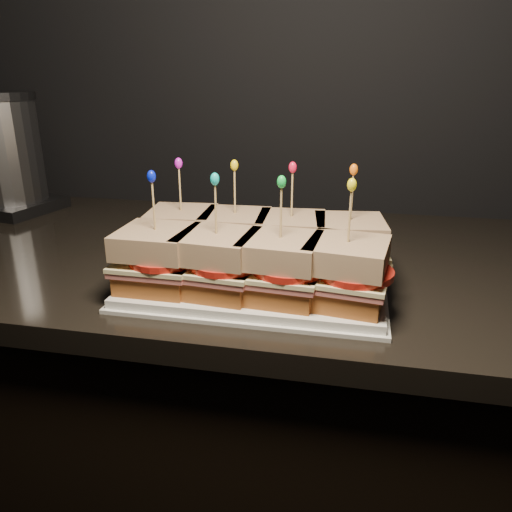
# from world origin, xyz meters

# --- Properties ---
(wall_back) EXTENTS (4.00, 0.04, 2.70)m
(wall_back) POSITION_xyz_m (0.00, 2.00, 1.35)
(wall_back) COLOR black
(wall_back) RESTS_ON ground
(cabinet) EXTENTS (2.42, 0.63, 0.90)m
(cabinet) POSITION_xyz_m (0.07, 1.67, 0.45)
(cabinet) COLOR black
(cabinet) RESTS_ON ground
(granite_slab) EXTENTS (2.46, 0.67, 0.04)m
(granite_slab) POSITION_xyz_m (0.07, 1.67, 0.91)
(granite_slab) COLOR black
(granite_slab) RESTS_ON cabinet
(platter) EXTENTS (0.37, 0.23, 0.02)m
(platter) POSITION_xyz_m (0.39, 1.51, 0.94)
(platter) COLOR white
(platter) RESTS_ON granite_slab
(platter_rim) EXTENTS (0.39, 0.24, 0.01)m
(platter_rim) POSITION_xyz_m (0.39, 1.51, 0.94)
(platter_rim) COLOR white
(platter_rim) RESTS_ON granite_slab
(sandwich_0_bread_bot) EXTENTS (0.11, 0.11, 0.03)m
(sandwich_0_bread_bot) POSITION_xyz_m (0.26, 1.56, 0.96)
(sandwich_0_bread_bot) COLOR brown
(sandwich_0_bread_bot) RESTS_ON platter
(sandwich_0_ham) EXTENTS (0.12, 0.12, 0.01)m
(sandwich_0_ham) POSITION_xyz_m (0.26, 1.56, 0.98)
(sandwich_0_ham) COLOR #C85B58
(sandwich_0_ham) RESTS_ON sandwich_0_bread_bot
(sandwich_0_cheese) EXTENTS (0.12, 0.12, 0.01)m
(sandwich_0_cheese) POSITION_xyz_m (0.26, 1.56, 0.99)
(sandwich_0_cheese) COLOR beige
(sandwich_0_cheese) RESTS_ON sandwich_0_ham
(sandwich_0_tomato) EXTENTS (0.10, 0.10, 0.01)m
(sandwich_0_tomato) POSITION_xyz_m (0.27, 1.55, 1.00)
(sandwich_0_tomato) COLOR red
(sandwich_0_tomato) RESTS_ON sandwich_0_cheese
(sandwich_0_bread_top) EXTENTS (0.11, 0.11, 0.03)m
(sandwich_0_bread_top) POSITION_xyz_m (0.26, 1.56, 1.02)
(sandwich_0_bread_top) COLOR #642E11
(sandwich_0_bread_top) RESTS_ON sandwich_0_tomato
(sandwich_0_pick) EXTENTS (0.00, 0.00, 0.09)m
(sandwich_0_pick) POSITION_xyz_m (0.26, 1.56, 1.07)
(sandwich_0_pick) COLOR tan
(sandwich_0_pick) RESTS_ON sandwich_0_bread_top
(sandwich_0_frill) EXTENTS (0.01, 0.01, 0.02)m
(sandwich_0_frill) POSITION_xyz_m (0.26, 1.56, 1.11)
(sandwich_0_frill) COLOR #CC17CF
(sandwich_0_frill) RESTS_ON sandwich_0_pick
(sandwich_1_bread_bot) EXTENTS (0.10, 0.10, 0.03)m
(sandwich_1_bread_bot) POSITION_xyz_m (0.35, 1.56, 0.96)
(sandwich_1_bread_bot) COLOR brown
(sandwich_1_bread_bot) RESTS_ON platter
(sandwich_1_ham) EXTENTS (0.11, 0.11, 0.01)m
(sandwich_1_ham) POSITION_xyz_m (0.35, 1.56, 0.98)
(sandwich_1_ham) COLOR #C85B58
(sandwich_1_ham) RESTS_ON sandwich_1_bread_bot
(sandwich_1_cheese) EXTENTS (0.12, 0.11, 0.01)m
(sandwich_1_cheese) POSITION_xyz_m (0.35, 1.56, 0.99)
(sandwich_1_cheese) COLOR beige
(sandwich_1_cheese) RESTS_ON sandwich_1_ham
(sandwich_1_tomato) EXTENTS (0.10, 0.10, 0.01)m
(sandwich_1_tomato) POSITION_xyz_m (0.36, 1.55, 1.00)
(sandwich_1_tomato) COLOR red
(sandwich_1_tomato) RESTS_ON sandwich_1_cheese
(sandwich_1_bread_top) EXTENTS (0.11, 0.11, 0.03)m
(sandwich_1_bread_top) POSITION_xyz_m (0.35, 1.56, 1.02)
(sandwich_1_bread_top) COLOR #642E11
(sandwich_1_bread_top) RESTS_ON sandwich_1_tomato
(sandwich_1_pick) EXTENTS (0.00, 0.00, 0.09)m
(sandwich_1_pick) POSITION_xyz_m (0.35, 1.56, 1.07)
(sandwich_1_pick) COLOR tan
(sandwich_1_pick) RESTS_ON sandwich_1_bread_top
(sandwich_1_frill) EXTENTS (0.01, 0.01, 0.02)m
(sandwich_1_frill) POSITION_xyz_m (0.35, 1.56, 1.11)
(sandwich_1_frill) COLOR yellow
(sandwich_1_frill) RESTS_ON sandwich_1_pick
(sandwich_2_bread_bot) EXTENTS (0.11, 0.11, 0.03)m
(sandwich_2_bread_bot) POSITION_xyz_m (0.44, 1.56, 0.96)
(sandwich_2_bread_bot) COLOR brown
(sandwich_2_bread_bot) RESTS_ON platter
(sandwich_2_ham) EXTENTS (0.12, 0.11, 0.01)m
(sandwich_2_ham) POSITION_xyz_m (0.44, 1.56, 0.98)
(sandwich_2_ham) COLOR #C85B58
(sandwich_2_ham) RESTS_ON sandwich_2_bread_bot
(sandwich_2_cheese) EXTENTS (0.12, 0.12, 0.01)m
(sandwich_2_cheese) POSITION_xyz_m (0.44, 1.56, 0.99)
(sandwich_2_cheese) COLOR beige
(sandwich_2_cheese) RESTS_ON sandwich_2_ham
(sandwich_2_tomato) EXTENTS (0.10, 0.10, 0.01)m
(sandwich_2_tomato) POSITION_xyz_m (0.45, 1.55, 1.00)
(sandwich_2_tomato) COLOR red
(sandwich_2_tomato) RESTS_ON sandwich_2_cheese
(sandwich_2_bread_top) EXTENTS (0.11, 0.11, 0.03)m
(sandwich_2_bread_top) POSITION_xyz_m (0.44, 1.56, 1.02)
(sandwich_2_bread_top) COLOR #642E11
(sandwich_2_bread_top) RESTS_ON sandwich_2_tomato
(sandwich_2_pick) EXTENTS (0.00, 0.00, 0.09)m
(sandwich_2_pick) POSITION_xyz_m (0.44, 1.56, 1.07)
(sandwich_2_pick) COLOR tan
(sandwich_2_pick) RESTS_ON sandwich_2_bread_top
(sandwich_2_frill) EXTENTS (0.01, 0.01, 0.02)m
(sandwich_2_frill) POSITION_xyz_m (0.44, 1.56, 1.11)
(sandwich_2_frill) COLOR #F01439
(sandwich_2_frill) RESTS_ON sandwich_2_pick
(sandwich_3_bread_bot) EXTENTS (0.11, 0.11, 0.03)m
(sandwich_3_bread_bot) POSITION_xyz_m (0.52, 1.56, 0.96)
(sandwich_3_bread_bot) COLOR brown
(sandwich_3_bread_bot) RESTS_ON platter
(sandwich_3_ham) EXTENTS (0.12, 0.12, 0.01)m
(sandwich_3_ham) POSITION_xyz_m (0.52, 1.56, 0.98)
(sandwich_3_ham) COLOR #C85B58
(sandwich_3_ham) RESTS_ON sandwich_3_bread_bot
(sandwich_3_cheese) EXTENTS (0.12, 0.12, 0.01)m
(sandwich_3_cheese) POSITION_xyz_m (0.52, 1.56, 0.99)
(sandwich_3_cheese) COLOR beige
(sandwich_3_cheese) RESTS_ON sandwich_3_ham
(sandwich_3_tomato) EXTENTS (0.10, 0.10, 0.01)m
(sandwich_3_tomato) POSITION_xyz_m (0.54, 1.55, 1.00)
(sandwich_3_tomato) COLOR red
(sandwich_3_tomato) RESTS_ON sandwich_3_cheese
(sandwich_3_bread_top) EXTENTS (0.11, 0.11, 0.03)m
(sandwich_3_bread_top) POSITION_xyz_m (0.52, 1.56, 1.02)
(sandwich_3_bread_top) COLOR #642E11
(sandwich_3_bread_top) RESTS_ON sandwich_3_tomato
(sandwich_3_pick) EXTENTS (0.00, 0.00, 0.09)m
(sandwich_3_pick) POSITION_xyz_m (0.52, 1.56, 1.07)
(sandwich_3_pick) COLOR tan
(sandwich_3_pick) RESTS_ON sandwich_3_bread_top
(sandwich_3_frill) EXTENTS (0.01, 0.01, 0.02)m
(sandwich_3_frill) POSITION_xyz_m (0.52, 1.56, 1.11)
(sandwich_3_frill) COLOR orange
(sandwich_3_frill) RESTS_ON sandwich_3_pick
(sandwich_4_bread_bot) EXTENTS (0.10, 0.10, 0.03)m
(sandwich_4_bread_bot) POSITION_xyz_m (0.26, 1.46, 0.96)
(sandwich_4_bread_bot) COLOR brown
(sandwich_4_bread_bot) RESTS_ON platter
(sandwich_4_ham) EXTENTS (0.11, 0.11, 0.01)m
(sandwich_4_ham) POSITION_xyz_m (0.26, 1.46, 0.98)
(sandwich_4_ham) COLOR #C85B58
(sandwich_4_ham) RESTS_ON sandwich_4_bread_bot
(sandwich_4_cheese) EXTENTS (0.11, 0.11, 0.01)m
(sandwich_4_cheese) POSITION_xyz_m (0.26, 1.46, 0.99)
(sandwich_4_cheese) COLOR beige
(sandwich_4_cheese) RESTS_ON sandwich_4_ham
(sandwich_4_tomato) EXTENTS (0.10, 0.10, 0.01)m
(sandwich_4_tomato) POSITION_xyz_m (0.27, 1.45, 1.00)
(sandwich_4_tomato) COLOR red
(sandwich_4_tomato) RESTS_ON sandwich_4_cheese
(sandwich_4_bread_top) EXTENTS (0.10, 0.10, 0.03)m
(sandwich_4_bread_top) POSITION_xyz_m (0.26, 1.46, 1.02)
(sandwich_4_bread_top) COLOR #642E11
(sandwich_4_bread_top) RESTS_ON sandwich_4_tomato
(sandwich_4_pick) EXTENTS (0.00, 0.00, 0.09)m
(sandwich_4_pick) POSITION_xyz_m (0.26, 1.46, 1.07)
(sandwich_4_pick) COLOR tan
(sandwich_4_pick) RESTS_ON sandwich_4_bread_top
(sandwich_4_frill) EXTENTS (0.01, 0.01, 0.02)m
(sandwich_4_frill) POSITION_xyz_m (0.26, 1.46, 1.11)
(sandwich_4_frill) COLOR #0818CC
(sandwich_4_frill) RESTS_ON sandwich_4_pick
(sandwich_5_bread_bot) EXTENTS (0.11, 0.11, 0.03)m
(sandwich_5_bread_bot) POSITION_xyz_m (0.35, 1.46, 0.96)
(sandwich_5_bread_bot) COLOR brown
(sandwich_5_bread_bot) RESTS_ON platter
(sandwich_5_ham) EXTENTS (0.12, 0.12, 0.01)m
(sandwich_5_ham) POSITION_xyz_m (0.35, 1.46, 0.98)
(sandwich_5_ham) COLOR #C85B58
(sandwich_5_ham) RESTS_ON sandwich_5_bread_bot
(sandwich_5_cheese) EXTENTS (0.12, 0.12, 0.01)m
(sandwich_5_cheese) POSITION_xyz_m (0.35, 1.46, 0.99)
(sandwich_5_cheese) COLOR beige
(sandwich_5_cheese) RESTS_ON sandwich_5_ham
(sandwich_5_tomato) EXTENTS (0.10, 0.10, 0.01)m
(sandwich_5_tomato) POSITION_xyz_m (0.36, 1.45, 1.00)
(sandwich_5_tomato) COLOR red
(sandwich_5_tomato) RESTS_ON sandwich_5_cheese
(sandwich_5_bread_top) EXTENTS (0.11, 0.11, 0.03)m
(sandwich_5_bread_top) POSITION_xyz_m (0.35, 1.46, 1.02)
(sandwich_5_bread_top) COLOR #642E11
(sandwich_5_bread_top) RESTS_ON sandwich_5_tomato
(sandwich_5_pick) EXTENTS (0.00, 0.00, 0.09)m
(sandwich_5_pick) POSITION_xyz_m (0.35, 1.46, 1.07)
(sandwich_5_pick) COLOR tan
(sandwich_5_pick) RESTS_ON sandwich_5_bread_top
(sandwich_5_frill) EXTENTS (0.01, 0.01, 0.02)m
(sandwich_5_frill) POSITION_xyz_m (0.35, 1.46, 1.11)
(sandwich_5_frill) COLOR #10BCB1
(sandwich_5_frill) RESTS_ON sandwich_5_pick
(sandwich_6_bread_bot) EXTENTS (0.11, 0.11, 0.03)m
(sandwich_6_bread_bot) POSITION_xyz_m (0.44, 1.46, 0.96)
(sandwich_6_bread_bot) COLOR brown
(sandwich_6_bread_bot) RESTS_ON platter
(sandwich_6_ham) EXTENTS (0.12, 0.11, 0.01)m
(sandwich_6_ham) POSITION_xyz_m (0.44, 1.46, 0.98)
(sandwich_6_ham) COLOR #C85B58
(sandwich_6_ham) RESTS_ON sandwich_6_bread_bot
(sandwich_6_cheese) EXTENTS (0.12, 0.12, 0.01)m
(sandwich_6_cheese) POSITION_xyz_m (0.44, 1.46, 0.99)
(sandwich_6_cheese) COLOR beige
(sandwich_6_cheese) RESTS_ON sandwich_6_ham
(sandwich_6_tomato) EXTENTS (0.10, 0.10, 0.01)m
(sandwich_6_tomato) POSITION_xyz_m (0.45, 1.45, 1.00)
(sandwich_6_tomato) COLOR red
(sandwich_6_tomato) RESTS_ON sandwich_6_cheese
(sandwich_6_bread_top) EXTENTS (0.11, 0.11, 0.03)m
(sandwich_6_bread_top) POSITION_xyz_m (0.44, 1.46, 1.02)
(sandwich_6_bread_top) COLOR #642E11
(sandwich_6_bread_top) RESTS_ON sandwich_6_tomato
(sandwich_6_pick) EXTENTS (0.00, 0.00, 0.09)m
(sandwich_6_pick) POSITION_xyz_m (0.44, 1.46, 1.07)
(sandwich_6_pick) COLOR tan
(sandwich_6_pick) RESTS_ON sandwich_6_bread_top
(sandwich_6_frill) EXTENTS (0.01, 0.01, 0.02)m
(sandwich_6_frill) POSITION_xyz_m (0.44, 1.46, 1.11)
(sandwich_6_frill) COLOR green
(sandwich_6_frill) RESTS_ON sandwich_6_pick
(sandwich_7_bread_bot) EXTENTS (0.11, 0.11, 0.03)m
(sandwich_7_bread_bot) POSITION_xyz_m (0.52, 1.46, 0.96)
(sandwich_7_bread_bot) COLOR brown
(sandwich_7_bread_bot) RESTS_ON platter
(sandwich_7_ham) EXTENTS (0.12, 0.12, 0.01)m
(sandwich_7_ham) POSITION_xyz_m (0.52, 1.46, 0.98)
(sandwich_7_ham) COLOR #C85B58
(sandwich_7_ham) RESTS_ON sandwich_7_bread_bot
(sandwich_7_cheese) EXTENTS (0.13, 0.12, 0.01)m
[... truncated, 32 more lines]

